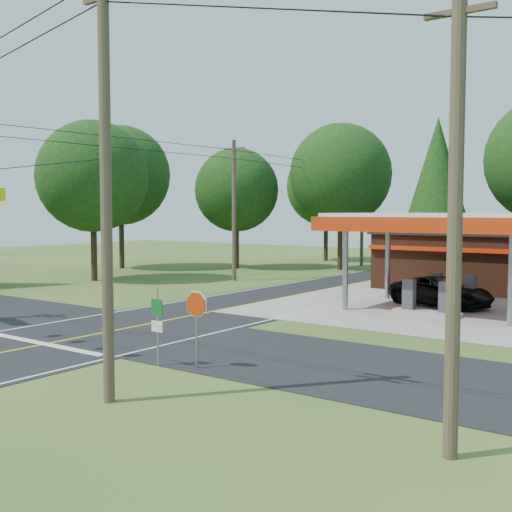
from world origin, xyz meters
The scene contains 13 objects.
ground centered at (0.00, 0.00, 0.00)m, with size 120.00×120.00×0.00m, color #39581F.
main_highway centered at (0.00, 0.00, 0.01)m, with size 8.00×120.00×0.02m, color black.
cross_road centered at (0.00, 0.00, 0.01)m, with size 70.00×7.00×0.02m, color black.
lane_center_yellow centered at (0.00, 0.00, 0.03)m, with size 0.15×110.00×0.00m, color yellow.
gas_canopy centered at (9.00, 13.00, 4.27)m, with size 10.60×7.40×4.88m.
utility_pole_near_right centered at (7.50, -7.00, 5.96)m, with size 1.80×0.30×11.50m.
utility_pole_far_left centered at (-8.00, 18.00, 5.20)m, with size 1.80×0.30×10.00m.
utility_pole_right_b centered at (16.00, -5.50, 5.20)m, with size 1.80×0.30×10.00m.
utility_pole_north centered at (-6.50, 35.00, 4.75)m, with size 0.30×0.30×9.50m.
treeline_backdrop centered at (0.82, 24.01, 7.49)m, with size 70.27×51.59×13.30m.
suv_car centered at (8.50, 14.50, 0.77)m, with size 5.51×5.51×1.53m, color black.
octagonal_stop_sign centered at (7.00, -3.01, 1.86)m, with size 0.87×0.10×2.50m.
route_sign_post centered at (5.80, -3.52, 1.50)m, with size 0.51×0.10×2.50m.
Camera 1 is at (20.29, -17.98, 4.97)m, focal length 45.00 mm.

